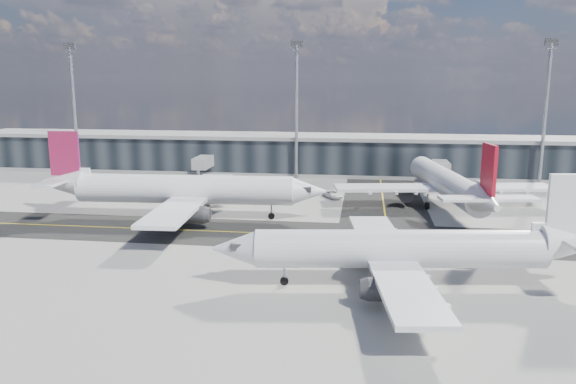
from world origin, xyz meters
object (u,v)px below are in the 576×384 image
airliner_near (405,249)px  service_van (332,194)px  airliner_af (181,190)px  baggage_tug (285,242)px  airliner_redtail (447,184)px

airliner_near → service_van: (-10.06, 43.11, -3.25)m
airliner_af → baggage_tug: (18.38, -14.65, -3.35)m
airliner_redtail → airliner_near: airliner_redtail is taller
airliner_near → service_van: size_ratio=8.46×
airliner_near → airliner_af: bearing=44.7°
airliner_redtail → airliner_near: bearing=-112.9°
airliner_af → service_van: airliner_af is taller
airliner_af → service_van: (22.40, 17.89, -3.73)m
airliner_af → baggage_tug: bearing=48.5°
airliner_af → baggage_tug: 23.74m
airliner_near → service_van: bearing=5.6°
service_van → airliner_near: bearing=-109.6°
airliner_redtail → baggage_tug: 35.37m
airliner_redtail → service_van: airliner_redtail is taller
airliner_redtail → service_van: 20.46m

